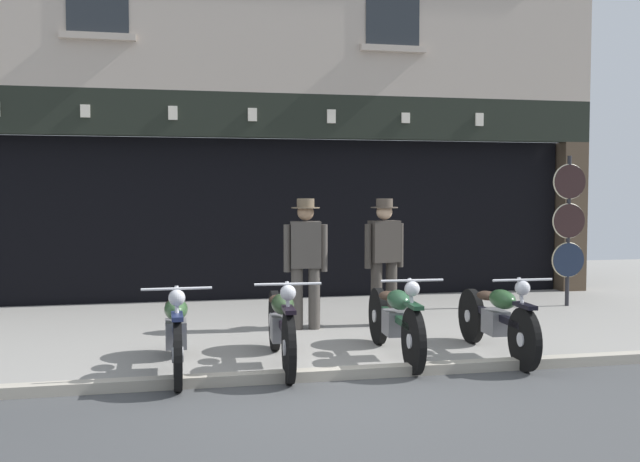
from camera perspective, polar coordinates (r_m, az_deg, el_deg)
name	(u,v)px	position (r m, az deg, el deg)	size (l,w,h in m)	color
ground	(348,418)	(6.07, 2.21, -14.24)	(23.72, 22.00, 0.18)	gray
shop_facade	(240,192)	(13.67, -6.18, 2.98)	(12.02, 4.42, 6.39)	black
motorcycle_left	(176,329)	(7.37, -11.07, -7.44)	(0.62, 2.06, 0.92)	black
motorcycle_center_left	(281,323)	(7.51, -3.02, -7.14)	(0.62, 2.09, 0.93)	black
motorcycle_center	(395,318)	(7.86, 5.80, -6.72)	(0.62, 2.08, 0.92)	black
motorcycle_center_right	(497,317)	(8.14, 13.48, -6.50)	(0.62, 2.00, 0.91)	black
salesman_left	(306,257)	(9.38, -1.12, -2.00)	(0.56, 0.36, 1.67)	#47423D
shopkeeper_center	(384,255)	(9.68, 4.97, -1.85)	(0.55, 0.36, 1.66)	#38332D
tyre_sign_pole	(569,222)	(11.85, 18.66, 0.65)	(0.54, 0.06, 2.29)	#232328
advert_board_near	(143,195)	(11.99, -13.50, 2.73)	(0.84, 0.03, 0.93)	beige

